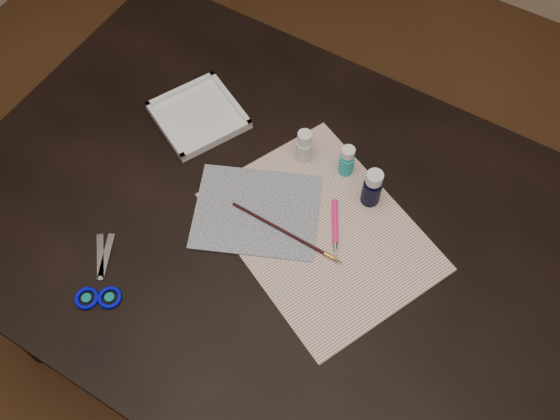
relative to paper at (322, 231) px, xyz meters
The scene contains 11 objects.
ground 0.77m from the paper, 161.28° to the right, with size 3.50×3.50×0.02m, color #422614.
table 0.38m from the paper, 161.28° to the right, with size 1.30×0.90×0.75m, color black.
paper is the anchor object (origin of this frame).
canvas 0.13m from the paper, 167.18° to the right, with size 0.24×0.19×0.00m, color black.
paint_bottle_white 0.18m from the paper, 131.49° to the left, with size 0.03×0.03×0.08m, color silver.
paint_bottle_cyan 0.15m from the paper, 100.22° to the left, with size 0.03×0.03×0.08m, color #1FA6AB.
paint_bottle_navy 0.13m from the paper, 66.74° to the left, with size 0.04×0.04×0.09m, color black.
paintbrush 0.07m from the paper, 140.99° to the right, with size 0.25×0.01×0.01m, color black, non-canonical shape.
craft_knife 0.03m from the paper, 18.39° to the left, with size 0.14×0.01×0.01m, color #FF2081, non-canonical shape.
scissors 0.43m from the paper, 137.03° to the right, with size 0.17×0.09×0.01m, color silver, non-canonical shape.
palette_tray 0.38m from the paper, 163.97° to the left, with size 0.17×0.17×0.02m, color white.
Camera 1 is at (0.31, -0.51, 1.82)m, focal length 40.00 mm.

